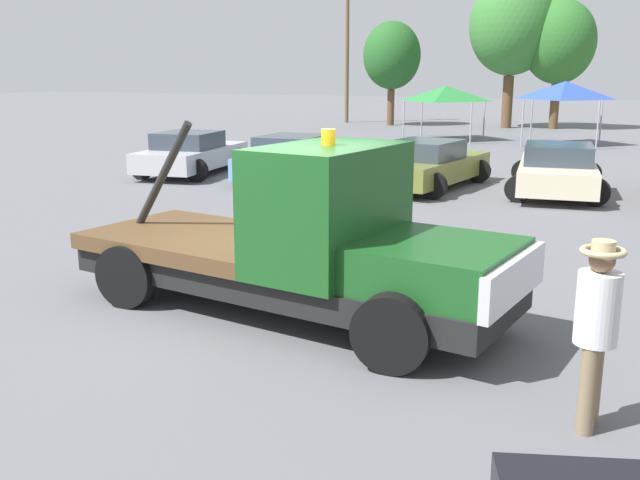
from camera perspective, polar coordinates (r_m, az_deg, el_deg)
ground_plane at (r=9.75m, az=-2.71°, el=-5.74°), size 160.00×160.00×0.00m
tow_truck at (r=9.27m, az=-0.82°, el=-0.51°), size 6.45×3.02×2.51m
person_near_truck at (r=6.79m, az=21.25°, el=-6.02°), size 0.39×0.39×1.77m
parked_car_silver at (r=23.01m, az=-10.26°, el=6.83°), size 2.87×4.81×1.34m
parked_car_skyblue at (r=21.42m, az=-2.03°, el=6.57°), size 2.60×4.91×1.34m
parked_car_olive at (r=20.10m, az=8.57°, el=5.97°), size 2.97×5.00×1.34m
parked_car_cream at (r=19.93m, az=18.45°, el=5.37°), size 2.80×5.02×1.34m
canopy_tent_green at (r=34.45m, az=10.04°, el=11.47°), size 3.17×3.17×2.52m
canopy_tent_blue at (r=33.44m, az=19.02°, el=11.26°), size 3.10×3.10×2.76m
tree_left at (r=42.68m, az=15.10°, el=16.18°), size 4.67×4.67×8.34m
tree_center at (r=43.47m, az=5.77°, el=14.46°), size 3.38×3.38×6.03m
tree_right at (r=42.63m, az=18.60°, el=14.77°), size 3.94×3.94×7.03m
traffic_cone at (r=14.60m, az=4.61°, el=1.73°), size 0.40×0.40×0.55m
utility_pole at (r=45.64m, az=2.19°, el=16.23°), size 2.20×0.24×10.38m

